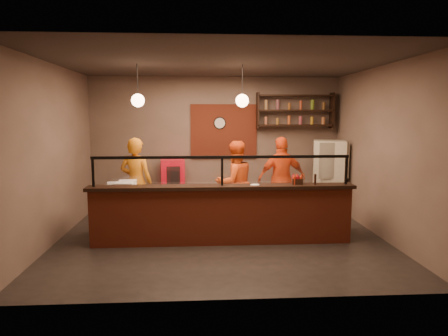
{
  "coord_description": "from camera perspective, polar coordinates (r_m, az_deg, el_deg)",
  "views": [
    {
      "loc": [
        -0.39,
        -7.2,
        2.27
      ],
      "look_at": [
        0.07,
        0.3,
        1.29
      ],
      "focal_mm": 32.0,
      "sensor_mm": 36.0,
      "label": 1
    }
  ],
  "objects": [
    {
      "name": "pendant_left",
      "position": [
        7.49,
        -12.21,
        9.43
      ],
      "size": [
        0.24,
        0.24,
        0.77
      ],
      "color": "black",
      "rests_on": "ceiling"
    },
    {
      "name": "red_cooler",
      "position": [
        9.51,
        -7.33,
        -2.53
      ],
      "size": [
        0.59,
        0.55,
        1.26
      ],
      "primitive_type": "cube",
      "rotation": [
        0.0,
        0.0,
        0.11
      ],
      "color": "red",
      "rests_on": "floor"
    },
    {
      "name": "wall_left",
      "position": [
        7.69,
        -23.36,
        1.83
      ],
      "size": [
        0.0,
        5.0,
        5.0
      ],
      "primitive_type": "plane",
      "rotation": [
        1.57,
        0.0,
        1.57
      ],
      "color": "#715C53",
      "rests_on": "floor"
    },
    {
      "name": "cook_mid",
      "position": [
        8.37,
        1.55,
        -2.12
      ],
      "size": [
        1.04,
        0.94,
        1.76
      ],
      "primitive_type": "imported",
      "rotation": [
        0.0,
        0.0,
        3.52
      ],
      "color": "#D54914",
      "rests_on": "floor"
    },
    {
      "name": "wall_front",
      "position": [
        4.76,
        1.22,
        -0.66
      ],
      "size": [
        6.0,
        0.0,
        6.0
      ],
      "primitive_type": "plane",
      "rotation": [
        -1.57,
        0.0,
        0.0
      ],
      "color": "#715C53",
      "rests_on": "floor"
    },
    {
      "name": "cook_left",
      "position": [
        8.36,
        -12.45,
        -2.02
      ],
      "size": [
        0.76,
        0.59,
        1.84
      ],
      "primitive_type": "imported",
      "rotation": [
        0.0,
        0.0,
        2.89
      ],
      "color": "#C67112",
      "rests_on": "floor"
    },
    {
      "name": "small_plate",
      "position": [
        7.06,
        4.43,
        -2.41
      ],
      "size": [
        0.21,
        0.21,
        0.01
      ],
      "primitive_type": "cylinder",
      "rotation": [
        0.0,
        0.0,
        0.41
      ],
      "color": "silver",
      "rests_on": "counter_ledge"
    },
    {
      "name": "prep_tub_b",
      "position": [
        7.77,
        -13.59,
        -2.32
      ],
      "size": [
        0.35,
        0.29,
        0.16
      ],
      "primitive_type": "cube",
      "rotation": [
        0.0,
        0.0,
        0.1
      ],
      "color": "white",
      "rests_on": "worktop"
    },
    {
      "name": "counter_ledge",
      "position": [
        7.02,
        -0.28,
        -2.74
      ],
      "size": [
        4.7,
        0.37,
        0.06
      ],
      "primitive_type": "cube",
      "color": "black",
      "rests_on": "service_counter"
    },
    {
      "name": "rolling_pin",
      "position": [
        7.8,
        -13.37,
        -2.68
      ],
      "size": [
        0.32,
        0.21,
        0.06
      ],
      "primitive_type": "cylinder",
      "rotation": [
        0.0,
        1.57,
        0.5
      ],
      "color": "yellow",
      "rests_on": "worktop"
    },
    {
      "name": "prep_tub_c",
      "position": [
        7.48,
        -14.0,
        -2.69
      ],
      "size": [
        0.37,
        0.31,
        0.17
      ],
      "primitive_type": "cube",
      "rotation": [
        0.0,
        0.0,
        -0.12
      ],
      "color": "white",
      "rests_on": "worktop"
    },
    {
      "name": "condiment_caddy",
      "position": [
        7.26,
        10.41,
        -1.87
      ],
      "size": [
        0.2,
        0.16,
        0.1
      ],
      "primitive_type": "cube",
      "rotation": [
        0.0,
        0.0,
        -0.08
      ],
      "color": "black",
      "rests_on": "counter_ledge"
    },
    {
      "name": "brick_patch",
      "position": [
        9.7,
        -0.03,
        5.26
      ],
      "size": [
        1.6,
        0.04,
        1.3
      ],
      "primitive_type": "cube",
      "color": "maroon",
      "rests_on": "wall_back"
    },
    {
      "name": "fridge",
      "position": [
        9.58,
        14.72,
        -1.3
      ],
      "size": [
        0.87,
        0.83,
        1.71
      ],
      "primitive_type": "cube",
      "rotation": [
        0.0,
        0.0,
        -0.27
      ],
      "color": "beige",
      "rests_on": "floor"
    },
    {
      "name": "service_counter",
      "position": [
        7.14,
        -0.27,
        -6.93
      ],
      "size": [
        4.6,
        0.25,
        1.0
      ],
      "primitive_type": "cube",
      "color": "maroon",
      "rests_on": "floor"
    },
    {
      "name": "wall_back",
      "position": [
        9.73,
        -1.22,
        3.49
      ],
      "size": [
        6.0,
        0.0,
        6.0
      ],
      "primitive_type": "plane",
      "rotation": [
        1.57,
        0.0,
        0.0
      ],
      "color": "#715C53",
      "rests_on": "floor"
    },
    {
      "name": "ceiling",
      "position": [
        7.27,
        -0.43,
        14.79
      ],
      "size": [
        6.0,
        6.0,
        0.0
      ],
      "primitive_type": "plane",
      "rotation": [
        3.14,
        0.0,
        0.0
      ],
      "color": "#342D28",
      "rests_on": "wall_back"
    },
    {
      "name": "sneeze_guard",
      "position": [
        6.97,
        -0.28,
        0.02
      ],
      "size": [
        4.5,
        0.05,
        0.52
      ],
      "color": "white",
      "rests_on": "counter_ledge"
    },
    {
      "name": "cook_right",
      "position": [
        8.78,
        8.26,
        -1.52
      ],
      "size": [
        1.12,
        0.59,
        1.83
      ],
      "primitive_type": "imported",
      "rotation": [
        0.0,
        0.0,
        3.28
      ],
      "color": "#E94815",
      "rests_on": "floor"
    },
    {
      "name": "floor",
      "position": [
        7.56,
        -0.4,
        -10.04
      ],
      "size": [
        6.0,
        6.0,
        0.0
      ],
      "primitive_type": "plane",
      "color": "black",
      "rests_on": "ground"
    },
    {
      "name": "worktop",
      "position": [
        7.54,
        -0.49,
        -3.22
      ],
      "size": [
        4.6,
        0.75,
        0.05
      ],
      "primitive_type": "cube",
      "color": "white",
      "rests_on": "worktop_cabinet"
    },
    {
      "name": "wall_right",
      "position": [
        7.99,
        21.63,
        2.1
      ],
      "size": [
        0.0,
        5.0,
        5.0
      ],
      "primitive_type": "plane",
      "rotation": [
        1.57,
        0.0,
        -1.57
      ],
      "color": "#715C53",
      "rests_on": "floor"
    },
    {
      "name": "pendant_right",
      "position": [
        7.45,
        2.61,
        9.6
      ],
      "size": [
        0.24,
        0.24,
        0.77
      ],
      "color": "black",
      "rests_on": "ceiling"
    },
    {
      "name": "pepper_mill",
      "position": [
        7.26,
        12.9,
        -1.59
      ],
      "size": [
        0.05,
        0.05,
        0.19
      ],
      "primitive_type": "cylinder",
      "rotation": [
        0.0,
        0.0,
        -0.31
      ],
      "color": "black",
      "rests_on": "counter_ledge"
    },
    {
      "name": "pizza_dough",
      "position": [
        7.53,
        -0.99,
        -2.99
      ],
      "size": [
        0.6,
        0.6,
        0.01
      ],
      "primitive_type": "cylinder",
      "rotation": [
        0.0,
        0.0,
        0.11
      ],
      "color": "beige",
      "rests_on": "worktop"
    },
    {
      "name": "worktop_cabinet",
      "position": [
        7.64,
        -0.49,
        -6.54
      ],
      "size": [
        4.6,
        0.75,
        0.85
      ],
      "primitive_type": "cube",
      "color": "gray",
      "rests_on": "floor"
    },
    {
      "name": "prep_tub_a",
      "position": [
        7.74,
        -15.3,
        -2.49
      ],
      "size": [
        0.33,
        0.28,
        0.14
      ],
      "primitive_type": "cube",
      "rotation": [
        0.0,
        0.0,
        0.25
      ],
      "color": "silver",
      "rests_on": "worktop"
    },
    {
      "name": "wall_shelving",
      "position": [
        9.79,
        10.11,
        8.09
      ],
      "size": [
        1.84,
        0.28,
        0.85
      ],
      "color": "black",
      "rests_on": "wall_back"
    },
    {
      "name": "wall_clock",
      "position": [
        9.67,
        -0.62,
        6.43
      ],
      "size": [
        0.3,
        0.04,
        0.3
      ],
      "primitive_type": "cylinder",
      "rotation": [
        1.57,
        0.0,
        0.0
      ],
      "color": "black",
      "rests_on": "wall_back"
    }
  ]
}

